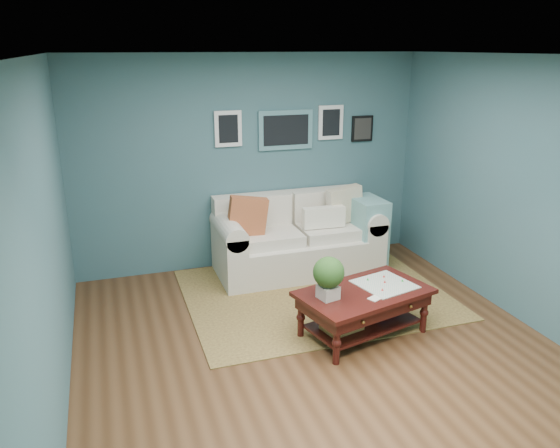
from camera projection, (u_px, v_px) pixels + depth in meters
name	position (u px, v px, depth m)	size (l,w,h in m)	color
room_shell	(326.00, 216.00, 4.75)	(5.00, 5.02, 2.70)	brown
area_rug	(314.00, 294.00, 6.39)	(2.94, 2.35, 0.01)	brown
loveseat	(303.00, 237.00, 6.98)	(2.11, 0.96, 1.08)	white
coffee_table	(358.00, 299.00, 5.36)	(1.42, 1.03, 0.90)	#350D0C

